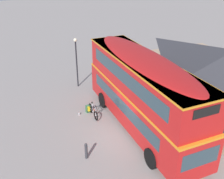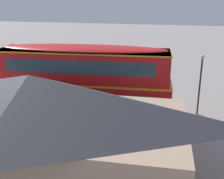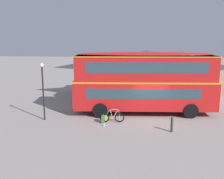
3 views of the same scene
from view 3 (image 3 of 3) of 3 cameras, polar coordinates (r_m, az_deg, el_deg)
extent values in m
plane|color=gray|center=(19.24, 8.58, -6.19)|extent=(120.00, 120.00, 0.00)
cylinder|color=black|center=(21.76, 15.64, -2.90)|extent=(1.12, 0.35, 1.10)
cylinder|color=black|center=(19.54, 17.31, -4.63)|extent=(1.12, 0.35, 1.10)
cylinder|color=black|center=(21.15, -2.21, -2.88)|extent=(1.12, 0.35, 1.10)
cylinder|color=black|center=(18.86, -2.68, -4.69)|extent=(1.12, 0.35, 1.10)
cube|color=red|center=(19.82, 7.22, -1.08)|extent=(10.91, 3.23, 2.10)
cube|color=orange|center=(19.61, 7.30, 2.00)|extent=(10.94, 3.25, 0.12)
cube|color=red|center=(19.48, 7.37, 4.85)|extent=(10.59, 3.16, 1.90)
ellipsoid|color=red|center=(19.38, 7.45, 7.87)|extent=(10.37, 3.09, 0.36)
cube|color=#2D424C|center=(20.99, 21.97, -0.43)|extent=(0.20, 2.05, 0.90)
cube|color=black|center=(20.62, 22.09, 5.93)|extent=(0.15, 1.38, 0.44)
cube|color=#2D424C|center=(18.53, 7.00, -1.01)|extent=(8.38, 0.61, 0.76)
cube|color=#2D424C|center=(18.26, 7.76, 4.87)|extent=(8.81, 0.64, 0.80)
cube|color=#2D424C|center=(20.95, 6.37, 0.47)|extent=(8.38, 0.61, 0.76)
cube|color=#2D424C|center=(20.66, 7.05, 5.65)|extent=(8.81, 0.64, 0.80)
cube|color=orange|center=(19.39, 7.44, 7.52)|extent=(10.70, 3.25, 0.08)
torus|color=black|center=(17.84, 1.69, -6.35)|extent=(0.68, 0.13, 0.68)
torus|color=black|center=(17.86, -1.68, -6.32)|extent=(0.68, 0.13, 0.68)
cylinder|color=#B2B2B7|center=(17.84, 1.69, -6.35)|extent=(0.06, 0.10, 0.05)
cylinder|color=#B2B2B7|center=(17.86, -1.68, -6.32)|extent=(0.06, 0.10, 0.05)
cylinder|color=#B7B7BC|center=(17.76, 0.79, -5.52)|extent=(0.47, 0.07, 0.68)
cylinder|color=#B7B7BC|center=(17.66, 0.56, -4.48)|extent=(0.58, 0.08, 0.04)
cylinder|color=#B7B7BC|center=(17.76, -0.16, -5.50)|extent=(0.18, 0.05, 0.67)
cylinder|color=#B7B7BC|center=(17.86, -0.81, -6.42)|extent=(0.55, 0.07, 0.09)
cylinder|color=#B7B7BC|center=(17.76, -1.04, -5.40)|extent=(0.42, 0.05, 0.62)
cylinder|color=#B7B7BC|center=(17.75, 1.60, -5.43)|extent=(0.09, 0.04, 0.60)
cylinder|color=black|center=(17.65, 1.51, -4.34)|extent=(0.06, 0.46, 0.03)
ellipsoid|color=black|center=(17.66, -0.45, -4.37)|extent=(0.27, 0.12, 0.06)
cube|color=yellow|center=(17.70, -1.65, -6.42)|extent=(0.29, 0.16, 0.32)
cylinder|color=#D84C33|center=(17.76, 0.79, -5.52)|extent=(0.07, 0.07, 0.18)
cube|color=#386642|center=(17.76, -2.07, -6.69)|extent=(0.28, 0.36, 0.53)
ellipsoid|color=#386642|center=(17.68, -2.08, -5.88)|extent=(0.27, 0.34, 0.10)
cube|color=#27472E|center=(17.78, -2.49, -6.94)|extent=(0.08, 0.23, 0.18)
cylinder|color=black|center=(17.68, -1.66, -6.77)|extent=(0.04, 0.04, 0.42)
cylinder|color=black|center=(17.85, -1.69, -6.59)|extent=(0.04, 0.04, 0.42)
cylinder|color=silver|center=(17.14, -1.82, -7.92)|extent=(0.07, 0.07, 0.21)
cylinder|color=black|center=(17.10, -1.83, -7.55)|extent=(0.04, 0.04, 0.03)
cube|color=tan|center=(25.80, 7.64, 1.64)|extent=(13.22, 6.46, 2.85)
pyramid|color=#38383D|center=(25.51, 7.78, 6.72)|extent=(13.64, 6.87, 1.74)
cube|color=#3D2319|center=(22.92, 8.14, -0.58)|extent=(1.10, 0.08, 2.10)
cube|color=#2D424C|center=(22.78, -0.01, 0.80)|extent=(1.10, 0.08, 0.90)
cube|color=#2D424C|center=(23.32, 16.18, 0.58)|extent=(1.10, 0.08, 0.90)
cylinder|color=black|center=(18.62, -15.21, -0.95)|extent=(0.11, 0.11, 3.84)
sphere|color=#F2E5BF|center=(18.30, -15.54, 5.30)|extent=(0.28, 0.28, 0.28)
cylinder|color=#333338|center=(16.48, 13.32, -7.89)|extent=(0.16, 0.16, 0.85)
sphere|color=#333338|center=(16.33, 13.40, -6.35)|extent=(0.16, 0.16, 0.16)
camera|label=1|loc=(18.99, 53.88, 19.16)|focal=42.76mm
camera|label=2|loc=(36.04, -2.21, 14.60)|focal=45.96mm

